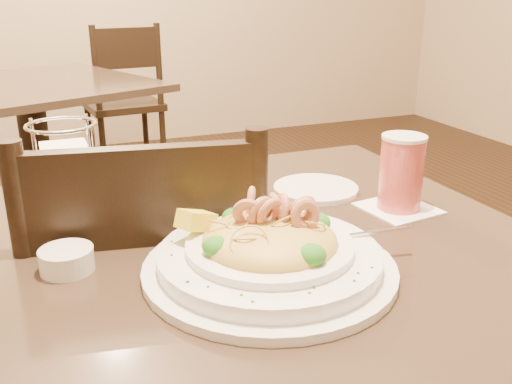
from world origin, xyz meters
name	(u,v)px	position (x,y,z in m)	size (l,w,h in m)	color
main_table	(260,368)	(0.00, 0.00, 0.51)	(0.90, 0.90, 0.75)	black
background_table	(35,139)	(-0.30, 1.79, 0.51)	(1.16, 1.16, 0.75)	black
dining_chair_near	(153,334)	(-0.15, 0.20, 0.50)	(0.49, 0.49, 0.93)	black
dining_chair_far	(125,98)	(0.23, 2.65, 0.50)	(0.46, 0.46, 0.93)	black
pasta_bowl	(269,251)	(-0.03, -0.09, 0.79)	(0.40, 0.36, 0.12)	white
drink_glass	(401,173)	(0.29, 0.04, 0.82)	(0.14, 0.14, 0.14)	white
bread_basket	(144,200)	(-0.14, 0.21, 0.77)	(0.28, 0.26, 0.06)	black
napkin_caddy	(68,183)	(-0.27, 0.19, 0.83)	(0.11, 0.11, 0.18)	silver
side_plate	(316,189)	(0.19, 0.18, 0.76)	(0.17, 0.17, 0.01)	white
butter_ramekin	(67,260)	(-0.29, 0.02, 0.77)	(0.08, 0.08, 0.03)	white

